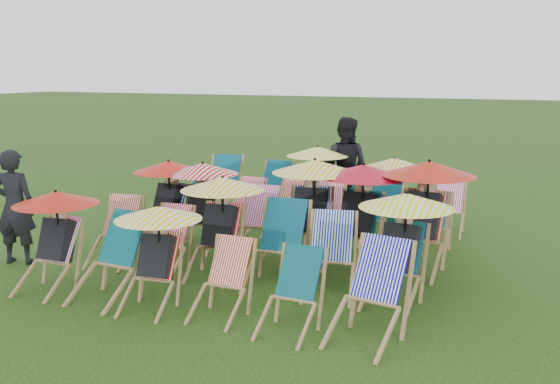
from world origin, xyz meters
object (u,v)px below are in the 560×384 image
at_px(deckchair_5, 369,294).
at_px(person_left, 15,207).
at_px(deckchair_0, 51,239).
at_px(deckchair_29, 448,208).
at_px(person_rear, 345,167).

bearing_deg(deckchair_5, person_left, -176.09).
bearing_deg(deckchair_0, deckchair_29, 47.14).
bearing_deg(deckchair_5, deckchair_0, -168.88).
relative_size(deckchair_5, person_rear, 0.55).
xyz_separation_m(deckchair_29, person_rear, (-1.92, 0.58, 0.48)).
distance_m(person_left, person_rear, 5.58).
distance_m(deckchair_0, deckchair_29, 6.09).
xyz_separation_m(deckchair_0, deckchair_5, (3.91, 0.02, -0.15)).
relative_size(deckchair_0, person_rear, 0.67).
relative_size(deckchair_29, person_left, 0.53).
relative_size(deckchair_0, deckchair_5, 1.21).
distance_m(deckchair_0, person_rear, 5.55).
relative_size(person_left, person_rear, 0.89).
height_order(deckchair_5, person_rear, person_rear).
bearing_deg(person_left, person_rear, -141.36).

